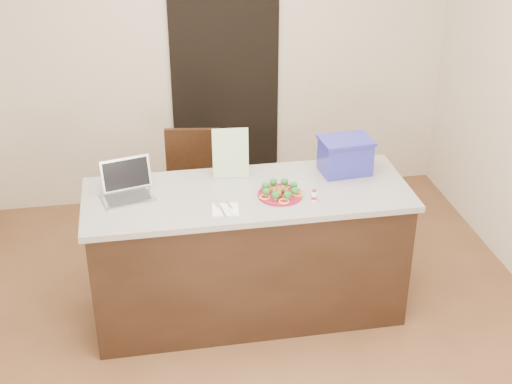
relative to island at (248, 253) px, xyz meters
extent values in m
plane|color=brown|center=(0.00, -0.25, -0.46)|extent=(4.00, 4.00, 0.00)
plane|color=beige|center=(0.00, 1.75, 0.89)|extent=(4.00, 0.00, 4.00)
cube|color=black|center=(0.10, 1.73, 0.54)|extent=(0.90, 0.02, 2.00)
cube|color=black|center=(0.00, 0.00, -0.02)|extent=(2.00, 0.70, 0.88)
cube|color=beige|center=(0.00, 0.00, 0.44)|extent=(2.06, 0.76, 0.04)
cylinder|color=maroon|center=(0.19, -0.09, 0.47)|extent=(0.28, 0.28, 0.02)
torus|color=maroon|center=(0.19, -0.09, 0.47)|extent=(0.28, 0.28, 0.01)
sphere|color=brown|center=(0.19, -0.09, 0.49)|extent=(0.04, 0.04, 0.04)
sphere|color=brown|center=(0.23, -0.09, 0.49)|extent=(0.04, 0.04, 0.04)
sphere|color=brown|center=(0.21, -0.06, 0.49)|extent=(0.04, 0.04, 0.04)
sphere|color=brown|center=(0.19, -0.05, 0.49)|extent=(0.04, 0.04, 0.04)
sphere|color=brown|center=(0.16, -0.07, 0.49)|extent=(0.04, 0.04, 0.04)
sphere|color=brown|center=(0.16, -0.10, 0.49)|extent=(0.04, 0.04, 0.04)
sphere|color=brown|center=(0.18, -0.12, 0.49)|extent=(0.04, 0.04, 0.04)
ellipsoid|color=#16551A|center=(0.11, -0.04, 0.51)|extent=(0.05, 0.05, 0.04)
ellipsoid|color=#16551A|center=(0.10, -0.12, 0.51)|extent=(0.05, 0.05, 0.04)
ellipsoid|color=#16551A|center=(0.14, -0.17, 0.51)|extent=(0.05, 0.05, 0.04)
ellipsoid|color=#16551A|center=(0.22, -0.18, 0.51)|extent=(0.05, 0.05, 0.04)
ellipsoid|color=#16551A|center=(0.27, -0.14, 0.51)|extent=(0.05, 0.05, 0.04)
ellipsoid|color=#16551A|center=(0.28, -0.06, 0.51)|extent=(0.05, 0.05, 0.04)
ellipsoid|color=#16551A|center=(0.24, -0.01, 0.51)|extent=(0.05, 0.05, 0.04)
ellipsoid|color=#16551A|center=(0.16, 0.00, 0.51)|extent=(0.05, 0.05, 0.04)
torus|color=gold|center=(0.12, 0.00, 0.48)|extent=(0.07, 0.07, 0.01)
torus|color=gold|center=(0.09, -0.12, 0.48)|extent=(0.07, 0.07, 0.01)
torus|color=gold|center=(0.19, -0.20, 0.48)|extent=(0.07, 0.07, 0.01)
torus|color=gold|center=(0.29, -0.12, 0.48)|extent=(0.07, 0.07, 0.01)
torus|color=gold|center=(0.25, 0.00, 0.48)|extent=(0.07, 0.07, 0.01)
cube|color=white|center=(-0.17, -0.21, 0.46)|extent=(0.17, 0.17, 0.01)
cube|color=#B8B9BD|center=(-0.19, -0.23, 0.47)|extent=(0.03, 0.13, 0.00)
cube|color=#B8B9BD|center=(-0.19, -0.16, 0.47)|extent=(0.04, 0.06, 0.00)
cube|color=white|center=(-0.14, -0.25, 0.47)|extent=(0.03, 0.08, 0.01)
cube|color=#B8B9BD|center=(-0.14, -0.16, 0.47)|extent=(0.03, 0.10, 0.00)
cylinder|color=white|center=(0.38, -0.19, 0.48)|extent=(0.03, 0.03, 0.05)
cylinder|color=white|center=(0.38, -0.19, 0.52)|extent=(0.02, 0.02, 0.01)
cylinder|color=#B61336|center=(0.38, -0.19, 0.53)|extent=(0.03, 0.03, 0.01)
cylinder|color=#B61336|center=(0.38, -0.19, 0.48)|extent=(0.04, 0.04, 0.02)
cube|color=#A5A4A8|center=(-0.74, 0.04, 0.46)|extent=(0.36, 0.29, 0.01)
cube|color=#A5A4A8|center=(-0.74, 0.15, 0.58)|extent=(0.32, 0.13, 0.21)
cube|color=black|center=(-0.74, 0.14, 0.58)|extent=(0.29, 0.11, 0.18)
cube|color=#292A2C|center=(-0.74, 0.03, 0.47)|extent=(0.29, 0.21, 0.00)
cube|color=white|center=(-0.07, 0.23, 0.62)|extent=(0.24, 0.07, 0.33)
cube|color=navy|center=(0.68, 0.17, 0.57)|extent=(0.33, 0.25, 0.22)
cube|color=navy|center=(0.68, 0.17, 0.69)|extent=(0.35, 0.27, 0.02)
cube|color=#321C0F|center=(-0.25, 0.83, -0.02)|extent=(0.48, 0.48, 0.04)
cube|color=#321C0F|center=(-0.25, 1.01, 0.24)|extent=(0.42, 0.10, 0.48)
cylinder|color=#321C0F|center=(-0.43, 0.65, -0.24)|extent=(0.04, 0.04, 0.45)
cylinder|color=#321C0F|center=(-0.07, 0.65, -0.24)|extent=(0.04, 0.04, 0.45)
cylinder|color=#321C0F|center=(-0.43, 1.00, -0.24)|extent=(0.04, 0.04, 0.45)
cylinder|color=#321C0F|center=(-0.07, 1.00, -0.24)|extent=(0.04, 0.04, 0.45)
camera|label=1|loc=(-0.64, -3.90, 2.56)|focal=50.00mm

